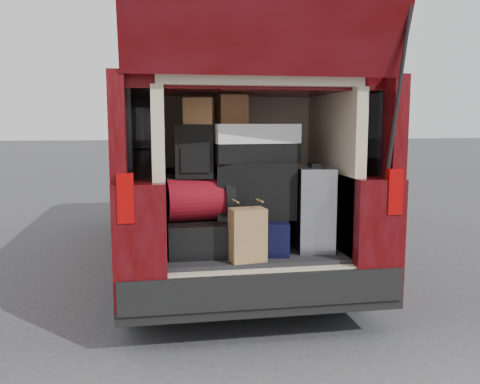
# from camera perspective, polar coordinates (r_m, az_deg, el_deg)

# --- Properties ---
(ground) EXTENTS (80.00, 80.00, 0.00)m
(ground) POSITION_cam_1_polar(r_m,az_deg,el_deg) (3.77, 1.67, -15.10)
(ground) COLOR #343437
(ground) RESTS_ON ground
(minivan) EXTENTS (1.90, 5.35, 2.77)m
(minivan) POSITION_cam_1_polar(r_m,az_deg,el_deg) (5.33, -2.21, 1.81)
(minivan) COLOR black
(minivan) RESTS_ON ground
(load_floor) EXTENTS (1.24, 1.05, 0.55)m
(load_floor) POSITION_cam_1_polar(r_m,az_deg,el_deg) (3.93, 0.89, -9.86)
(load_floor) COLOR black
(load_floor) RESTS_ON ground
(black_hardshell) EXTENTS (0.43, 0.59, 0.23)m
(black_hardshell) POSITION_cam_1_polar(r_m,az_deg,el_deg) (3.68, -4.77, -4.83)
(black_hardshell) COLOR black
(black_hardshell) RESTS_ON load_floor
(navy_hardshell) EXTENTS (0.52, 0.60, 0.23)m
(navy_hardshell) POSITION_cam_1_polar(r_m,az_deg,el_deg) (3.72, 1.83, -4.64)
(navy_hardshell) COLOR black
(navy_hardshell) RESTS_ON load_floor
(silver_roller) EXTENTS (0.30, 0.43, 0.60)m
(silver_roller) POSITION_cam_1_polar(r_m,az_deg,el_deg) (3.73, 8.23, -1.81)
(silver_roller) COLOR silver
(silver_roller) RESTS_ON load_floor
(kraft_bag) EXTENTS (0.25, 0.18, 0.36)m
(kraft_bag) POSITION_cam_1_polar(r_m,az_deg,el_deg) (3.38, 0.86, -4.83)
(kraft_bag) COLOR #9A7345
(kraft_bag) RESTS_ON load_floor
(red_duffel) EXTENTS (0.49, 0.35, 0.30)m
(red_duffel) POSITION_cam_1_polar(r_m,az_deg,el_deg) (3.60, -4.61, -0.82)
(red_duffel) COLOR maroon
(red_duffel) RESTS_ON black_hardshell
(black_soft_case) EXTENTS (0.59, 0.40, 0.40)m
(black_soft_case) POSITION_cam_1_polar(r_m,az_deg,el_deg) (3.68, 1.76, 0.27)
(black_soft_case) COLOR black
(black_soft_case) RESTS_ON navy_hardshell
(backpack) EXTENTS (0.27, 0.18, 0.38)m
(backpack) POSITION_cam_1_polar(r_m,az_deg,el_deg) (3.58, -5.18, 4.56)
(backpack) COLOR black
(backpack) RESTS_ON red_duffel
(twotone_duffel) EXTENTS (0.64, 0.39, 0.27)m
(twotone_duffel) POSITION_cam_1_polar(r_m,az_deg,el_deg) (3.68, 1.55, 5.54)
(twotone_duffel) COLOR silver
(twotone_duffel) RESTS_ON black_soft_case
(grocery_sack_lower) EXTENTS (0.23, 0.20, 0.18)m
(grocery_sack_lower) POSITION_cam_1_polar(r_m,az_deg,el_deg) (3.58, -4.69, 9.03)
(grocery_sack_lower) COLOR brown
(grocery_sack_lower) RESTS_ON backpack
(grocery_sack_upper) EXTENTS (0.23, 0.19, 0.21)m
(grocery_sack_upper) POSITION_cam_1_polar(r_m,az_deg,el_deg) (3.71, -0.94, 9.25)
(grocery_sack_upper) COLOR brown
(grocery_sack_upper) RESTS_ON twotone_duffel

